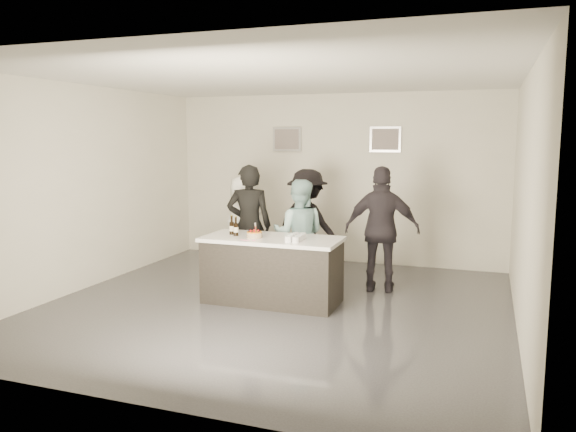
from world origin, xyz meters
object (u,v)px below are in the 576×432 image
Objects in this scene: beer_bottle_b at (236,226)px; bar_counter at (272,270)px; cake at (254,235)px; person_guest_back at (307,224)px; person_main_blue at (299,234)px; beer_bottle_a at (232,225)px; person_main_black at (249,226)px; person_guest_right at (382,229)px; person_guest_left at (243,226)px.

bar_counter is at bearing 6.07° from beer_bottle_b.
cake is 1.60m from person_guest_back.
person_main_blue is (0.61, 0.91, -0.22)m from beer_bottle_b.
person_main_blue is 0.93× the size of person_guest_back.
beer_bottle_a is 1.11m from person_main_blue.
person_main_black is 1.00× the size of person_guest_right.
beer_bottle_b is 0.14× the size of person_main_black.
bar_counter is 1.14× the size of person_main_blue.
cake is 0.80× the size of beer_bottle_b.
person_guest_right is at bearing 179.30° from person_main_blue.
beer_bottle_b is 0.15× the size of person_guest_back.
cake is at bearing 61.53° from person_main_blue.
beer_bottle_b is at bearing 81.61° from person_main_black.
beer_bottle_a is (-0.61, 0.02, 0.58)m from bar_counter.
cake is at bearing 30.45° from person_guest_right.
person_guest_right is 1.34m from person_guest_back.
bar_counter is 7.15× the size of beer_bottle_a.
beer_bottle_b is 1.64m from person_guest_back.
beer_bottle_a is at bearing 74.64° from person_main_black.
person_guest_left is at bearing -31.96° from person_main_blue.
person_main_blue is 1.00× the size of person_guest_left.
person_guest_left is at bearing 110.26° from beer_bottle_b.
beer_bottle_a is at bearing 39.30° from person_main_blue.
person_main_black is at bearing 100.29° from beer_bottle_b.
person_guest_left is at bearing 127.93° from bar_counter.
person_main_black reaches higher than cake.
person_main_black reaches higher than beer_bottle_a.
person_guest_right is at bearing -164.80° from person_guest_left.
beer_bottle_a is (-0.39, 0.12, 0.09)m from cake.
person_main_blue is at bearing 49.66° from beer_bottle_a.
person_guest_left is (-0.36, 0.57, -0.11)m from person_main_black.
person_guest_back is at bearing -93.89° from person_main_blue.
person_guest_left reaches higher than beer_bottle_b.
beer_bottle_b is at bearing -173.93° from bar_counter.
person_main_black is (-0.43, 0.82, -0.02)m from cake.
beer_bottle_a is 0.13m from beer_bottle_b.
person_main_blue is 0.64m from person_guest_back.
person_guest_right reaches higher than beer_bottle_b.
cake is 1.60m from person_guest_left.
person_guest_left is at bearing 27.67° from person_guest_back.
bar_counter is 0.93m from person_main_blue.
person_guest_back is at bearing 66.58° from beer_bottle_a.
bar_counter is 1.07× the size of person_guest_back.
person_guest_right is (1.94, 0.34, -0.00)m from person_main_black.
cake is 0.42m from beer_bottle_a.
bar_counter is 1.15× the size of person_guest_left.
person_main_black is 0.76m from person_main_blue.
person_main_black is at bearing 65.66° from person_guest_back.
beer_bottle_b is (0.10, -0.08, 0.00)m from beer_bottle_a.
bar_counter is at bearing 148.88° from person_guest_left.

